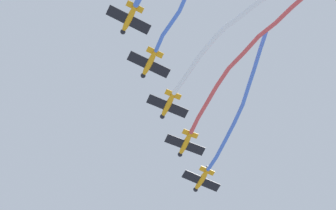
# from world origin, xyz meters

# --- Properties ---
(airplane_lead) EXTENTS (7.25, 5.62, 1.82)m
(airplane_lead) POSITION_xyz_m (-1.53, 0.52, 77.41)
(airplane_lead) COLOR orange
(smoke_trail_lead) EXTENTS (14.19, 23.00, 3.03)m
(smoke_trail_lead) POSITION_xyz_m (5.82, 14.39, 78.14)
(smoke_trail_lead) COLOR #4C75DB
(airplane_left_wing) EXTENTS (7.15, 5.58, 1.82)m
(airplane_left_wing) POSITION_xyz_m (6.06, 2.82, 77.66)
(airplane_left_wing) COLOR orange
(smoke_trail_left_wing) EXTENTS (8.72, 32.03, 2.25)m
(smoke_trail_left_wing) POSITION_xyz_m (12.57, 20.46, 76.96)
(smoke_trail_left_wing) COLOR #DB4C4C
(airplane_right_wing) EXTENTS (7.19, 5.60, 1.82)m
(airplane_right_wing) POSITION_xyz_m (13.65, 5.12, 77.91)
(airplane_right_wing) COLOR orange
(smoke_trail_right_wing) EXTENTS (4.91, 24.08, 3.06)m
(smoke_trail_right_wing) POSITION_xyz_m (17.62, 18.95, 76.97)
(smoke_trail_right_wing) COLOR white
(airplane_slot) EXTENTS (7.26, 5.62, 1.82)m
(airplane_slot) POSITION_xyz_m (21.25, 7.42, 78.16)
(airplane_slot) COLOR orange
(smoke_trail_slot) EXTENTS (5.61, 14.50, 3.17)m
(smoke_trail_slot) POSITION_xyz_m (24.87, 16.66, 79.31)
(smoke_trail_slot) COLOR #4C75DB
(airplane_trail) EXTENTS (7.27, 5.63, 1.82)m
(airplane_trail) POSITION_xyz_m (28.84, 9.72, 78.41)
(airplane_trail) COLOR orange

